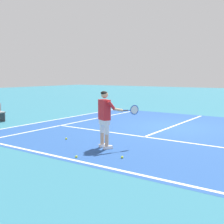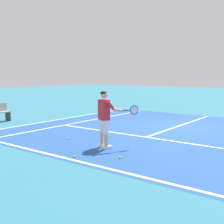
{
  "view_description": "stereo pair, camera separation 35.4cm",
  "coord_description": "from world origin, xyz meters",
  "px_view_note": "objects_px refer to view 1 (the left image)",
  "views": [
    {
      "loc": [
        4.71,
        -11.28,
        2.17
      ],
      "look_at": [
        -0.24,
        -4.09,
        1.05
      ],
      "focal_mm": 46.02,
      "sensor_mm": 36.0,
      "label": 1
    },
    {
      "loc": [
        4.99,
        -11.08,
        2.17
      ],
      "look_at": [
        -0.24,
        -4.09,
        1.05
      ],
      "focal_mm": 46.02,
      "sensor_mm": 36.0,
      "label": 2
    }
  ],
  "objects_px": {
    "tennis_player": "(105,115)",
    "tennis_ball_by_baseline": "(76,157)",
    "tennis_ball_near_feet": "(66,139)",
    "tennis_ball_mid_court": "(122,157)"
  },
  "relations": [
    {
      "from": "tennis_player",
      "to": "tennis_ball_mid_court",
      "type": "xyz_separation_m",
      "value": [
        1.0,
        -0.63,
        -0.96
      ]
    },
    {
      "from": "tennis_ball_near_feet",
      "to": "tennis_player",
      "type": "bearing_deg",
      "value": -5.35
    },
    {
      "from": "tennis_ball_near_feet",
      "to": "tennis_ball_by_baseline",
      "type": "distance_m",
      "value": 2.27
    },
    {
      "from": "tennis_player",
      "to": "tennis_ball_near_feet",
      "type": "bearing_deg",
      "value": 174.65
    },
    {
      "from": "tennis_player",
      "to": "tennis_ball_by_baseline",
      "type": "distance_m",
      "value": 1.6
    },
    {
      "from": "tennis_player",
      "to": "tennis_ball_near_feet",
      "type": "height_order",
      "value": "tennis_player"
    },
    {
      "from": "tennis_ball_near_feet",
      "to": "tennis_ball_by_baseline",
      "type": "xyz_separation_m",
      "value": [
        1.74,
        -1.45,
        0.0
      ]
    },
    {
      "from": "tennis_ball_by_baseline",
      "to": "tennis_ball_mid_court",
      "type": "height_order",
      "value": "same"
    },
    {
      "from": "tennis_ball_mid_court",
      "to": "tennis_ball_by_baseline",
      "type": "bearing_deg",
      "value": -147.45
    },
    {
      "from": "tennis_player",
      "to": "tennis_ball_by_baseline",
      "type": "relative_size",
      "value": 25.95
    }
  ]
}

